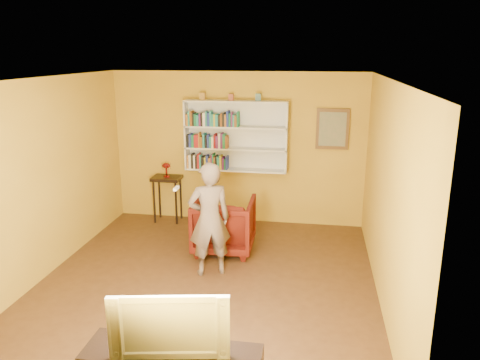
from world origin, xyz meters
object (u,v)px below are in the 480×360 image
(bookshelf, at_px, (236,136))
(armchair, at_px, (224,225))
(console_table, at_px, (167,184))
(person, at_px, (209,219))
(ruby_lustre, at_px, (166,167))
(television, at_px, (171,321))

(bookshelf, xyz_separation_m, armchair, (0.03, -1.30, -1.17))
(console_table, relative_size, person, 0.52)
(armchair, height_order, person, person)
(ruby_lustre, height_order, armchair, ruby_lustre)
(armchair, xyz_separation_m, person, (-0.04, -0.81, 0.38))
(console_table, xyz_separation_m, person, (1.24, -1.95, 0.11))
(ruby_lustre, xyz_separation_m, person, (1.24, -1.95, -0.22))
(console_table, xyz_separation_m, television, (1.49, -4.50, 0.14))
(console_table, height_order, ruby_lustre, ruby_lustre)
(console_table, bearing_deg, television, -71.65)
(armchair, xyz_separation_m, television, (0.21, -3.36, 0.41))
(ruby_lustre, bearing_deg, armchair, -41.66)
(bookshelf, relative_size, armchair, 1.93)
(bookshelf, height_order, ruby_lustre, bookshelf)
(armchair, bearing_deg, person, 85.68)
(person, xyz_separation_m, television, (0.25, -2.55, 0.03))
(console_table, bearing_deg, person, -57.56)
(bookshelf, distance_m, armchair, 1.75)
(bookshelf, distance_m, person, 2.25)
(console_table, relative_size, ruby_lustre, 3.27)
(console_table, height_order, television, television)
(television, bearing_deg, armchair, 83.14)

